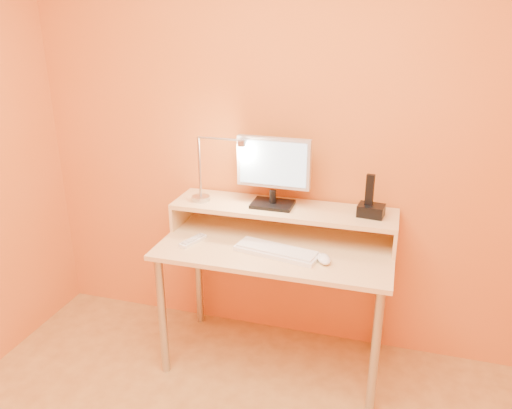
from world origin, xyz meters
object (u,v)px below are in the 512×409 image
(lamp_base, at_px, (201,198))
(mouse, at_px, (324,259))
(keyboard, at_px, (277,252))
(phone_dock, at_px, (371,210))
(remote_control, at_px, (193,241))
(monitor_panel, at_px, (274,163))

(lamp_base, distance_m, mouse, 0.78)
(lamp_base, bearing_deg, keyboard, -23.35)
(mouse, bearing_deg, lamp_base, 139.35)
(phone_dock, relative_size, mouse, 1.20)
(mouse, bearing_deg, keyboard, 151.20)
(lamp_base, height_order, mouse, lamp_base)
(lamp_base, xyz_separation_m, remote_control, (0.03, -0.21, -0.16))
(lamp_base, bearing_deg, monitor_panel, 5.69)
(keyboard, xyz_separation_m, remote_control, (-0.45, 0.00, -0.00))
(phone_dock, distance_m, keyboard, 0.53)
(monitor_panel, distance_m, lamp_base, 0.46)
(phone_dock, relative_size, remote_control, 0.76)
(keyboard, bearing_deg, mouse, 4.82)
(phone_dock, height_order, keyboard, phone_dock)
(monitor_panel, height_order, lamp_base, monitor_panel)
(monitor_panel, bearing_deg, lamp_base, -172.81)
(phone_dock, xyz_separation_m, remote_control, (-0.88, -0.24, -0.18))
(remote_control, bearing_deg, phone_dock, 34.33)
(remote_control, bearing_deg, mouse, 16.95)
(phone_dock, height_order, remote_control, phone_dock)
(lamp_base, xyz_separation_m, keyboard, (0.49, -0.21, -0.16))
(keyboard, height_order, remote_control, keyboard)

